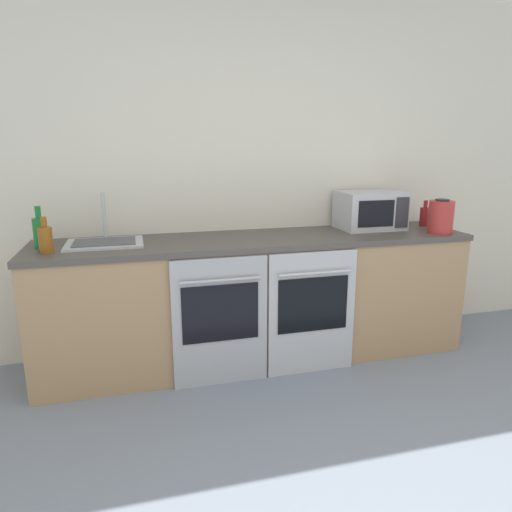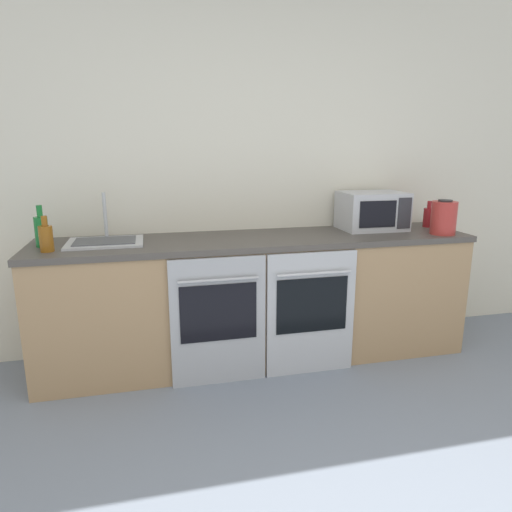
% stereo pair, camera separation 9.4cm
% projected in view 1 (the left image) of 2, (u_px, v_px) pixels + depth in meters
% --- Properties ---
extents(wall_back, '(10.00, 0.06, 2.60)m').
position_uv_depth(wall_back, '(246.00, 173.00, 3.37)').
color(wall_back, silver).
rests_on(wall_back, ground_plane).
extents(counter_back, '(2.99, 0.65, 0.88)m').
position_uv_depth(counter_back, '(258.00, 298.00, 3.25)').
color(counter_back, tan).
rests_on(counter_back, ground_plane).
extents(oven_left, '(0.60, 0.06, 0.84)m').
position_uv_depth(oven_left, '(220.00, 321.00, 2.86)').
color(oven_left, '#A8AAAF').
rests_on(oven_left, ground_plane).
extents(oven_right, '(0.60, 0.06, 0.84)m').
position_uv_depth(oven_right, '(312.00, 312.00, 3.02)').
color(oven_right, '#B7BABF').
rests_on(oven_right, ground_plane).
extents(microwave, '(0.47, 0.35, 0.28)m').
position_uv_depth(microwave, '(370.00, 210.00, 3.44)').
color(microwave, '#B7BABF').
rests_on(microwave, counter_back).
extents(bottle_red, '(0.08, 0.08, 0.20)m').
position_uv_depth(bottle_red, '(425.00, 216.00, 3.57)').
color(bottle_red, maroon).
rests_on(bottle_red, counter_back).
extents(bottle_amber, '(0.08, 0.08, 0.22)m').
position_uv_depth(bottle_amber, '(46.00, 239.00, 2.67)').
color(bottle_amber, '#8C5114').
rests_on(bottle_amber, counter_back).
extents(bottle_green, '(0.08, 0.08, 0.26)m').
position_uv_depth(bottle_green, '(40.00, 232.00, 2.80)').
color(bottle_green, '#19722D').
rests_on(bottle_green, counter_back).
extents(kettle, '(0.18, 0.18, 0.25)m').
position_uv_depth(kettle, '(441.00, 217.00, 3.27)').
color(kettle, '#B2332D').
rests_on(kettle, counter_back).
extents(sink, '(0.48, 0.36, 0.31)m').
position_uv_depth(sink, '(105.00, 242.00, 2.92)').
color(sink, '#B7BABF').
rests_on(sink, counter_back).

